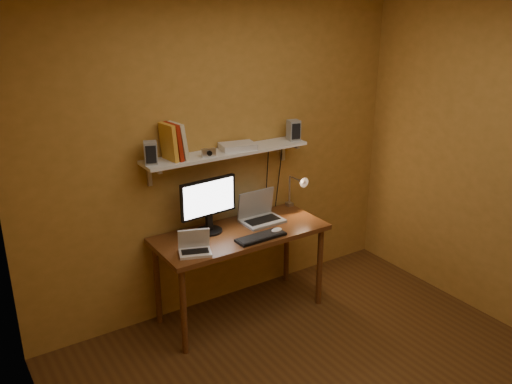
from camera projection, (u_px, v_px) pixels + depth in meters
room at (357, 220)px, 3.15m from camera, size 3.44×3.24×2.64m
desk at (241, 241)px, 4.37m from camera, size 1.40×0.60×0.75m
wall_shelf at (227, 153)px, 4.28m from camera, size 1.40×0.25×0.21m
monitor at (209, 203)px, 4.25m from camera, size 0.49×0.22×0.44m
laptop at (259, 213)px, 4.52m from camera, size 0.34×0.25×0.26m
netbook at (195, 246)px, 3.97m from camera, size 0.28×0.24×0.18m
keyboard at (261, 237)px, 4.21m from camera, size 0.41×0.15×0.02m
mouse at (277, 230)px, 4.31m from camera, size 0.12×0.09×0.04m
desk_lamp at (298, 187)px, 4.70m from camera, size 0.09×0.23×0.38m
speaker_left at (151, 153)px, 3.92m from camera, size 0.12×0.12×0.17m
speaker_right at (294, 130)px, 4.56m from camera, size 0.11×0.11×0.17m
books at (173, 142)px, 4.00m from camera, size 0.16×0.20×0.28m
shelf_camera at (209, 153)px, 4.11m from camera, size 0.11×0.06×0.07m
router at (238, 146)px, 4.32m from camera, size 0.31×0.23×0.05m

